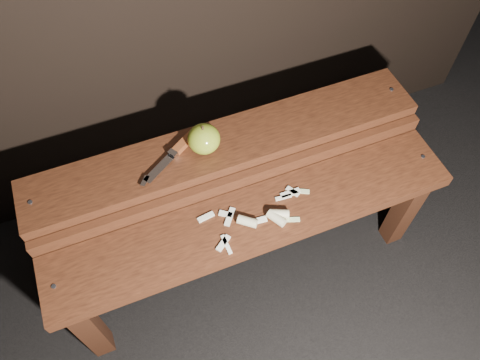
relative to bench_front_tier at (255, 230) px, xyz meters
name	(u,v)px	position (x,y,z in m)	size (l,w,h in m)	color
ground	(246,261)	(0.00, 0.06, -0.35)	(60.00, 60.00, 0.00)	black
bench_front_tier	(255,230)	(0.00, 0.00, 0.00)	(1.20, 0.20, 0.42)	black
bench_rear_tier	(227,160)	(0.00, 0.23, 0.06)	(1.20, 0.21, 0.50)	black
apple	(204,139)	(-0.07, 0.23, 0.19)	(0.09, 0.09, 0.10)	olive
knife	(179,148)	(-0.14, 0.25, 0.16)	(0.21, 0.14, 0.02)	brown
apple_scraps	(264,217)	(0.02, -0.01, 0.08)	(0.34, 0.14, 0.03)	beige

